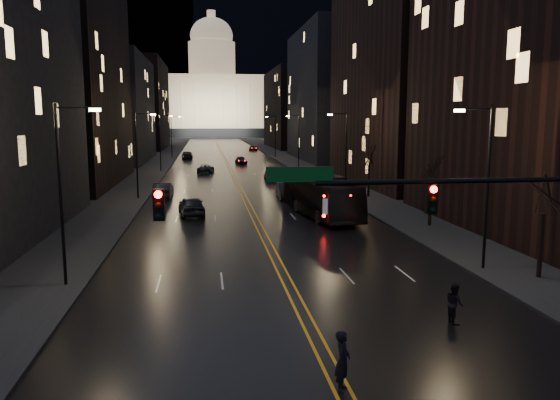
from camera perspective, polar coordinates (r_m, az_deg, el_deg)
name	(u,v)px	position (r m, az deg, el deg)	size (l,w,h in m)	color
ground	(327,362)	(19.61, 4.98, -16.52)	(900.00, 900.00, 0.00)	black
road	(220,150)	(147.60, -6.25, 5.22)	(20.00, 320.00, 0.02)	black
sidewalk_left	(167,150)	(147.88, -11.71, 5.13)	(8.00, 320.00, 0.16)	black
sidewalk_right	(272,149)	(148.64, -0.83, 5.32)	(8.00, 320.00, 0.16)	black
center_line	(220,150)	(147.60, -6.25, 5.23)	(0.62, 320.00, 0.01)	orange
building_left_mid	(64,72)	(73.53, -21.65, 12.36)	(12.00, 30.00, 28.00)	black
building_left_far	(115,110)	(110.64, -16.84, 9.02)	(12.00, 34.00, 20.00)	black
building_left_dist	(143,105)	(158.27, -14.16, 9.58)	(12.00, 40.00, 24.00)	black
building_right_near	(553,67)	(45.08, 26.61, 12.34)	(12.00, 26.00, 24.00)	black
building_right_tall	(406,32)	(72.61, 13.01, 16.77)	(12.00, 30.00, 38.00)	black
building_right_mid	(329,95)	(112.24, 5.18, 10.86)	(12.00, 34.00, 26.00)	black
building_right_dist	(292,109)	(159.31, 1.25, 9.46)	(12.00, 40.00, 22.00)	black
mountain_ridge	(265,38)	(403.75, -1.53, 16.56)	(520.00, 60.00, 130.00)	black
capitol	(213,100)	(267.49, -7.05, 10.33)	(90.00, 50.00, 58.50)	black
traffic_signal	(497,212)	(20.20, 21.75, -1.17)	(17.29, 0.45, 7.00)	black
streetlamp_right_near	(485,179)	(31.24, 20.60, 2.07)	(2.13, 0.25, 9.00)	black
streetlamp_left_near	(64,186)	(28.33, -21.63, 1.41)	(2.13, 0.25, 9.00)	black
streetlamp_right_mid	(344,149)	(59.29, 6.73, 5.34)	(2.13, 0.25, 9.00)	black
streetlamp_left_mid	(138,150)	(57.80, -14.60, 5.05)	(2.13, 0.25, 9.00)	black
streetlamp_right_far	(298,139)	(88.62, 1.85, 6.42)	(2.13, 0.25, 9.00)	black
streetlamp_left_far	(161,139)	(87.63, -12.32, 6.20)	(2.13, 0.25, 9.00)	black
streetlamp_right_dist	(274,134)	(118.29, -0.60, 6.94)	(2.13, 0.25, 9.00)	black
streetlamp_left_dist	(172,134)	(117.55, -11.19, 6.77)	(2.13, 0.25, 9.00)	black
tree_right_near	(544,193)	(30.73, 25.91, 0.62)	(2.40, 2.40, 6.65)	black
tree_right_mid	(432,169)	(43.00, 15.57, 3.17)	(2.40, 2.40, 6.65)	black
tree_right_far	(369,155)	(57.99, 9.31, 4.67)	(2.40, 2.40, 6.65)	black
bus	(320,195)	(46.72, 4.24, 0.48)	(3.01, 12.85, 3.58)	black
oncoming_car_a	(192,206)	(47.58, -9.22, -0.60)	(2.03, 5.05, 1.72)	black
oncoming_car_b	(163,190)	(58.61, -12.12, 1.00)	(1.77, 5.07, 1.67)	black
oncoming_car_c	(206,169)	(85.14, -7.77, 3.27)	(2.18, 4.73, 1.32)	black
oncoming_car_d	(187,155)	(115.16, -9.69, 4.65)	(2.26, 5.55, 1.61)	black
receding_car_a	(287,191)	(56.82, 0.69, 0.95)	(1.76, 5.04, 1.66)	black
receding_car_b	(272,175)	(73.36, -0.81, 2.65)	(1.92, 4.78, 1.63)	black
receding_car_c	(241,161)	(101.08, -4.09, 4.14)	(1.81, 4.46, 1.29)	black
receding_car_d	(253,148)	(143.84, -2.81, 5.43)	(2.14, 4.64, 1.29)	black
pedestrian_a	(343,361)	(17.44, 6.56, -16.38)	(0.70, 0.46, 1.92)	black
pedestrian_b	(454,303)	(23.70, 17.76, -10.24)	(0.81, 0.45, 1.67)	black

